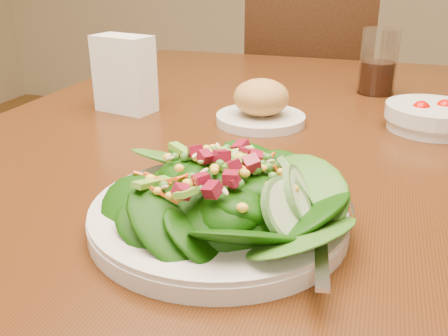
{
  "coord_description": "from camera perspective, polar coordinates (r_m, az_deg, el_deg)",
  "views": [
    {
      "loc": [
        0.23,
        -0.81,
        1.03
      ],
      "look_at": [
        0.08,
        -0.32,
        0.81
      ],
      "focal_mm": 40.0,
      "sensor_mm": 36.0,
      "label": 1
    }
  ],
  "objects": [
    {
      "name": "salad_plate",
      "position": [
        0.54,
        0.35,
        -3.89
      ],
      "size": [
        0.29,
        0.28,
        0.08
      ],
      "rotation": [
        0.0,
        0.0,
        0.02
      ],
      "color": "silver",
      "rests_on": "dining_table"
    },
    {
      "name": "dining_table",
      "position": [
        0.92,
        1.13,
        -1.27
      ],
      "size": [
        0.9,
        1.4,
        0.75
      ],
      "color": "#49200C",
      "rests_on": "ground_plane"
    },
    {
      "name": "drinking_glass",
      "position": [
        1.15,
        17.18,
        11.05
      ],
      "size": [
        0.08,
        0.08,
        0.14
      ],
      "color": "silver",
      "rests_on": "dining_table"
    },
    {
      "name": "tomato_bowl",
      "position": [
        0.93,
        22.62,
        5.41
      ],
      "size": [
        0.16,
        0.16,
        0.05
      ],
      "color": "silver",
      "rests_on": "dining_table"
    },
    {
      "name": "napkin_holder",
      "position": [
        0.98,
        -11.33,
        10.72
      ],
      "size": [
        0.12,
        0.08,
        0.14
      ],
      "rotation": [
        0.0,
        0.0,
        -0.22
      ],
      "color": "white",
      "rests_on": "dining_table"
    },
    {
      "name": "bread_plate",
      "position": [
        0.9,
        4.24,
        7.13
      ],
      "size": [
        0.16,
        0.16,
        0.08
      ],
      "color": "silver",
      "rests_on": "dining_table"
    },
    {
      "name": "chair_far",
      "position": [
        1.87,
        9.24,
        6.35
      ],
      "size": [
        0.48,
        0.49,
        0.95
      ],
      "rotation": [
        0.0,
        0.0,
        3.25
      ],
      "color": "#331A0B",
      "rests_on": "ground_plane"
    }
  ]
}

